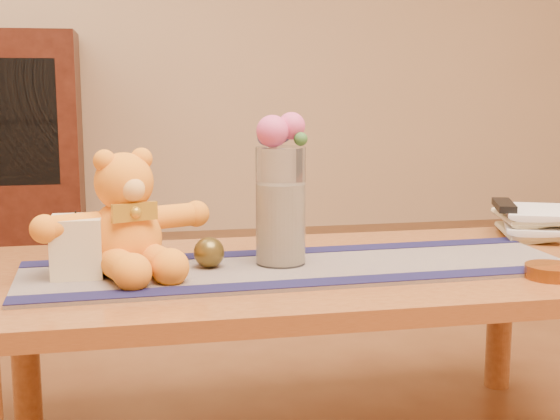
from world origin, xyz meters
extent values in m
cube|color=brown|center=(0.00, 0.00, 0.43)|extent=(1.40, 0.70, 0.04)
cylinder|color=brown|center=(-0.64, 0.29, 0.21)|extent=(0.07, 0.07, 0.41)
cylinder|color=brown|center=(0.64, 0.29, 0.21)|extent=(0.07, 0.07, 0.41)
cube|color=#1B1741|center=(-0.01, -0.03, 0.45)|extent=(1.21, 0.38, 0.01)
cube|color=#131339|center=(-0.01, -0.17, 0.46)|extent=(1.20, 0.09, 0.00)
cube|color=#131339|center=(-0.02, 0.12, 0.46)|extent=(1.20, 0.09, 0.00)
cube|color=beige|center=(-0.48, -0.01, 0.52)|extent=(0.11, 0.11, 0.12)
cylinder|color=black|center=(-0.48, -0.01, 0.59)|extent=(0.00, 0.00, 0.01)
cylinder|color=silver|center=(-0.05, 0.01, 0.59)|extent=(0.11, 0.11, 0.26)
cylinder|color=beige|center=(-0.05, 0.01, 0.55)|extent=(0.09, 0.09, 0.18)
sphere|color=#D34A84|center=(-0.07, 0.00, 0.75)|extent=(0.07, 0.07, 0.07)
sphere|color=#D34A84|center=(-0.02, 0.01, 0.76)|extent=(0.06, 0.06, 0.06)
sphere|color=#4C52A5|center=(-0.04, 0.04, 0.75)|extent=(0.04, 0.04, 0.04)
sphere|color=#4C52A5|center=(-0.08, 0.03, 0.74)|extent=(0.04, 0.04, 0.04)
sphere|color=#33662D|center=(-0.01, -0.01, 0.74)|extent=(0.03, 0.03, 0.03)
sphere|color=#4F421A|center=(-0.21, 0.00, 0.49)|extent=(0.09, 0.09, 0.07)
imported|color=beige|center=(0.60, 0.23, 0.46)|extent=(0.22, 0.26, 0.02)
imported|color=beige|center=(0.60, 0.22, 0.48)|extent=(0.24, 0.27, 0.02)
imported|color=beige|center=(0.60, 0.23, 0.50)|extent=(0.21, 0.26, 0.02)
imported|color=beige|center=(0.60, 0.22, 0.52)|extent=(0.24, 0.27, 0.02)
cube|color=black|center=(0.60, 0.22, 0.54)|extent=(0.10, 0.17, 0.02)
cylinder|color=#BF5914|center=(0.49, -0.20, 0.46)|extent=(0.11, 0.11, 0.03)
camera|label=1|loc=(-0.38, -1.64, 0.86)|focal=49.62mm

